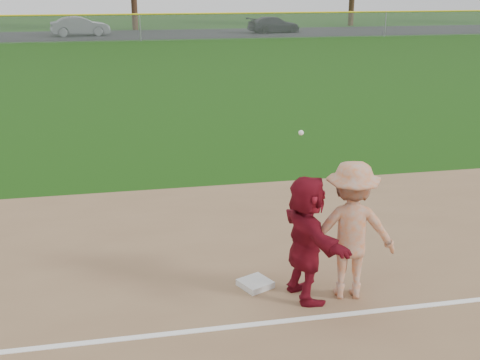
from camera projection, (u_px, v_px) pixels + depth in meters
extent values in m
plane|color=#173F0C|center=(260.00, 295.00, 8.85)|extent=(160.00, 160.00, 0.00)
cube|color=white|center=(274.00, 322.00, 8.10)|extent=(60.00, 0.10, 0.01)
cube|color=black|center=(138.00, 35.00, 51.65)|extent=(120.00, 10.00, 0.01)
cube|color=silver|center=(255.00, 284.00, 9.05)|extent=(0.56, 0.56, 0.10)
imported|color=maroon|center=(307.00, 238.00, 8.48)|extent=(0.79, 1.78, 1.86)
imported|color=#595C61|center=(80.00, 26.00, 50.11)|extent=(4.99, 2.36, 1.58)
imported|color=black|center=(274.00, 25.00, 53.19)|extent=(5.05, 2.85, 1.38)
imported|color=#A3A3A6|center=(350.00, 230.00, 8.52)|extent=(1.44, 1.00, 2.03)
sphere|color=white|center=(301.00, 133.00, 8.17)|extent=(0.07, 0.07, 0.07)
plane|color=#999EA0|center=(140.00, 28.00, 45.75)|extent=(110.00, 0.00, 110.00)
cylinder|color=yellow|center=(139.00, 14.00, 45.44)|extent=(110.00, 0.12, 0.12)
cylinder|color=gray|center=(140.00, 28.00, 45.75)|extent=(0.08, 0.08, 2.00)
cylinder|color=gray|center=(385.00, 24.00, 49.50)|extent=(0.08, 0.08, 2.00)
cylinder|color=#331F12|center=(134.00, 7.00, 56.12)|extent=(0.56, 0.56, 4.10)
cylinder|color=#332212|center=(351.00, 7.00, 61.53)|extent=(0.56, 0.56, 3.64)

